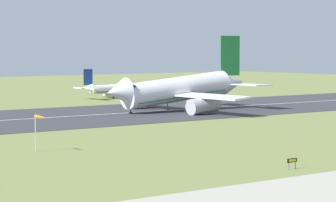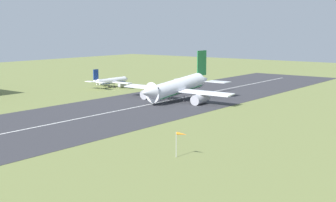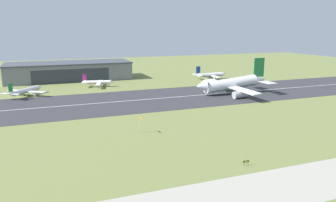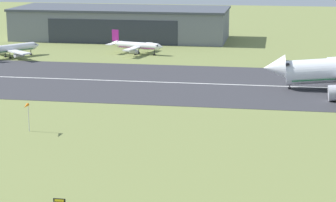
% 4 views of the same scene
% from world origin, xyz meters
% --- Properties ---
extents(ground_plane, '(611.25, 611.25, 0.00)m').
position_xyz_m(ground_plane, '(0.00, 64.52, 0.00)').
color(ground_plane, olive).
extents(runway_strip, '(371.25, 52.34, 0.06)m').
position_xyz_m(runway_strip, '(0.00, 129.04, 0.03)').
color(runway_strip, '#333338').
rests_on(runway_strip, ground_plane).
extents(runway_centreline, '(334.12, 0.70, 0.01)m').
position_xyz_m(runway_centreline, '(0.00, 129.04, 0.07)').
color(runway_centreline, silver).
rests_on(runway_centreline, runway_strip).
extents(airplane_landing, '(44.85, 50.22, 19.30)m').
position_xyz_m(airplane_landing, '(60.42, 126.30, 5.32)').
color(airplane_landing, silver).
rests_on(airplane_landing, ground_plane).
extents(airplane_parked_centre, '(24.68, 23.43, 9.54)m').
position_xyz_m(airplane_parked_centre, '(75.06, 177.15, 3.04)').
color(airplane_parked_centre, white).
rests_on(airplane_parked_centre, ground_plane).
extents(windsock_pole, '(0.85, 2.77, 5.81)m').
position_xyz_m(windsock_pole, '(-5.89, 76.28, 5.22)').
color(windsock_pole, '#B7B7BC').
rests_on(windsock_pole, ground_plane).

